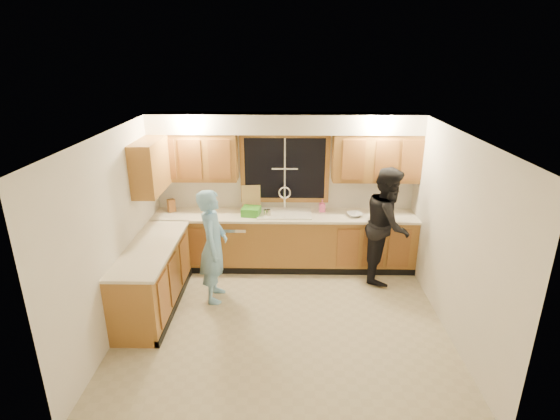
{
  "coord_description": "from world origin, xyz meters",
  "views": [
    {
      "loc": [
        0.05,
        -4.95,
        3.39
      ],
      "look_at": [
        -0.05,
        0.65,
        1.34
      ],
      "focal_mm": 28.0,
      "sensor_mm": 36.0,
      "label": 1
    }
  ],
  "objects_px": {
    "man": "(213,246)",
    "bowl": "(355,215)",
    "soap_bottle": "(322,206)",
    "dish_crate": "(251,211)",
    "woman": "(387,224)",
    "knife_block": "(171,206)",
    "dishwasher": "(233,243)",
    "stove": "(140,299)",
    "sink": "(284,217)"
  },
  "relations": [
    {
      "from": "soap_bottle",
      "to": "bowl",
      "type": "xyz_separation_m",
      "value": [
        0.5,
        -0.21,
        -0.07
      ]
    },
    {
      "from": "sink",
      "to": "knife_block",
      "type": "distance_m",
      "value": 1.85
    },
    {
      "from": "stove",
      "to": "bowl",
      "type": "relative_size",
      "value": 3.87
    },
    {
      "from": "man",
      "to": "woman",
      "type": "height_order",
      "value": "woman"
    },
    {
      "from": "soap_bottle",
      "to": "dish_crate",
      "type": "bearing_deg",
      "value": -170.67
    },
    {
      "from": "stove",
      "to": "soap_bottle",
      "type": "bearing_deg",
      "value": 39.08
    },
    {
      "from": "sink",
      "to": "woman",
      "type": "relative_size",
      "value": 0.48
    },
    {
      "from": "man",
      "to": "bowl",
      "type": "distance_m",
      "value": 2.31
    },
    {
      "from": "dishwasher",
      "to": "knife_block",
      "type": "bearing_deg",
      "value": 173.91
    },
    {
      "from": "knife_block",
      "to": "bowl",
      "type": "xyz_separation_m",
      "value": [
        2.96,
        -0.16,
        -0.07
      ]
    },
    {
      "from": "sink",
      "to": "bowl",
      "type": "relative_size",
      "value": 3.7
    },
    {
      "from": "dishwasher",
      "to": "dish_crate",
      "type": "bearing_deg",
      "value": -6.94
    },
    {
      "from": "stove",
      "to": "knife_block",
      "type": "relative_size",
      "value": 4.37
    },
    {
      "from": "dish_crate",
      "to": "bowl",
      "type": "relative_size",
      "value": 1.21
    },
    {
      "from": "bowl",
      "to": "dishwasher",
      "type": "bearing_deg",
      "value": 178.34
    },
    {
      "from": "woman",
      "to": "soap_bottle",
      "type": "bearing_deg",
      "value": 79.38
    },
    {
      "from": "knife_block",
      "to": "dishwasher",
      "type": "bearing_deg",
      "value": -41.58
    },
    {
      "from": "sink",
      "to": "soap_bottle",
      "type": "height_order",
      "value": "sink"
    },
    {
      "from": "sink",
      "to": "bowl",
      "type": "bearing_deg",
      "value": -3.68
    },
    {
      "from": "stove",
      "to": "soap_bottle",
      "type": "height_order",
      "value": "soap_bottle"
    },
    {
      "from": "sink",
      "to": "knife_block",
      "type": "relative_size",
      "value": 4.17
    },
    {
      "from": "stove",
      "to": "bowl",
      "type": "xyz_separation_m",
      "value": [
        2.91,
        1.75,
        0.5
      ]
    },
    {
      "from": "sink",
      "to": "soap_bottle",
      "type": "xyz_separation_m",
      "value": [
        0.61,
        0.13,
        0.16
      ]
    },
    {
      "from": "man",
      "to": "bowl",
      "type": "bearing_deg",
      "value": -66.06
    },
    {
      "from": "knife_block",
      "to": "bowl",
      "type": "bearing_deg",
      "value": -38.64
    },
    {
      "from": "bowl",
      "to": "woman",
      "type": "bearing_deg",
      "value": -30.68
    },
    {
      "from": "stove",
      "to": "dish_crate",
      "type": "bearing_deg",
      "value": 54.36
    },
    {
      "from": "stove",
      "to": "man",
      "type": "height_order",
      "value": "man"
    },
    {
      "from": "sink",
      "to": "soap_bottle",
      "type": "bearing_deg",
      "value": 12.35
    },
    {
      "from": "sink",
      "to": "stove",
      "type": "xyz_separation_m",
      "value": [
        -1.8,
        -1.82,
        -0.41
      ]
    },
    {
      "from": "man",
      "to": "dish_crate",
      "type": "bearing_deg",
      "value": -25.65
    },
    {
      "from": "dishwasher",
      "to": "dish_crate",
      "type": "relative_size",
      "value": 2.92
    },
    {
      "from": "man",
      "to": "woman",
      "type": "relative_size",
      "value": 0.92
    },
    {
      "from": "soap_bottle",
      "to": "bowl",
      "type": "bearing_deg",
      "value": -22.31
    },
    {
      "from": "woman",
      "to": "man",
      "type": "bearing_deg",
      "value": 120.67
    },
    {
      "from": "stove",
      "to": "bowl",
      "type": "height_order",
      "value": "bowl"
    },
    {
      "from": "woman",
      "to": "sink",
      "type": "bearing_deg",
      "value": 93.45
    },
    {
      "from": "stove",
      "to": "woman",
      "type": "height_order",
      "value": "woman"
    },
    {
      "from": "knife_block",
      "to": "dish_crate",
      "type": "height_order",
      "value": "knife_block"
    },
    {
      "from": "stove",
      "to": "knife_block",
      "type": "height_order",
      "value": "knife_block"
    },
    {
      "from": "dishwasher",
      "to": "bowl",
      "type": "relative_size",
      "value": 3.52
    },
    {
      "from": "sink",
      "to": "knife_block",
      "type": "height_order",
      "value": "sink"
    },
    {
      "from": "dish_crate",
      "to": "bowl",
      "type": "height_order",
      "value": "dish_crate"
    },
    {
      "from": "woman",
      "to": "stove",
      "type": "bearing_deg",
      "value": 129.48
    },
    {
      "from": "man",
      "to": "woman",
      "type": "xyz_separation_m",
      "value": [
        2.57,
        0.68,
        0.07
      ]
    },
    {
      "from": "dishwasher",
      "to": "stove",
      "type": "relative_size",
      "value": 0.91
    },
    {
      "from": "woman",
      "to": "knife_block",
      "type": "xyz_separation_m",
      "value": [
        -3.42,
        0.44,
        0.13
      ]
    },
    {
      "from": "woman",
      "to": "bowl",
      "type": "xyz_separation_m",
      "value": [
        -0.47,
        0.28,
        0.05
      ]
    },
    {
      "from": "man",
      "to": "bowl",
      "type": "relative_size",
      "value": 7.08
    },
    {
      "from": "dish_crate",
      "to": "bowl",
      "type": "distance_m",
      "value": 1.64
    }
  ]
}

